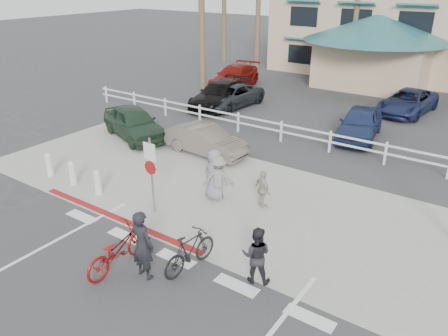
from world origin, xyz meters
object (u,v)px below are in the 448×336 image
Objects in this scene: bike_red at (117,249)px; bike_black at (190,251)px; car_white_sedan at (206,140)px; sign_post at (152,172)px; car_red_compact at (134,123)px.

bike_black is at bearing -149.31° from bike_red.
car_white_sedan is at bearing -71.44° from bike_red.
car_white_sedan is (-4.56, 6.79, 0.08)m from bike_black.
bike_red is at bearing -64.93° from sign_post.
bike_red is at bearing -156.52° from car_white_sedan.
car_white_sedan reaches higher than bike_red.
car_white_sedan is 4.09m from car_red_compact.
bike_black is (1.61, 1.04, -0.01)m from bike_red.
car_red_compact reaches higher than car_white_sedan.
bike_red is 10.32m from car_red_compact.
sign_post is at bearing -109.14° from car_red_compact.
car_white_sedan is at bearing 108.11° from sign_post.
sign_post is 0.75× the size of car_white_sedan.
sign_post is 5.41m from car_white_sedan.
car_red_compact reaches higher than bike_black.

